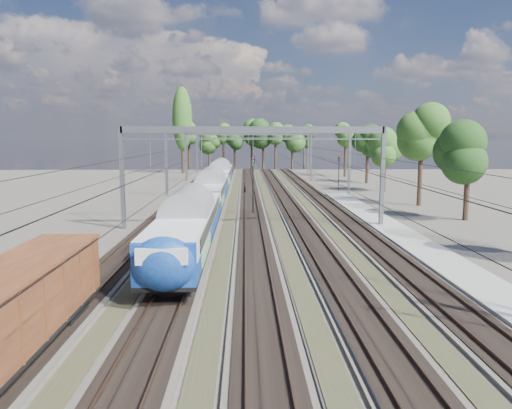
{
  "coord_description": "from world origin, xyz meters",
  "views": [
    {
      "loc": [
        -0.74,
        -13.91,
        8.1
      ],
      "look_at": [
        0.15,
        25.03,
        2.8
      ],
      "focal_mm": 35.0,
      "sensor_mm": 36.0,
      "label": 1
    }
  ],
  "objects_px": {
    "worker": "(245,189)",
    "signal_far": "(339,169)",
    "emu_train": "(211,186)",
    "freight_boxcar": "(8,311)",
    "signal_near": "(253,178)"
  },
  "relations": [
    {
      "from": "signal_far",
      "to": "emu_train",
      "type": "bearing_deg",
      "value": -130.81
    },
    {
      "from": "freight_boxcar",
      "to": "signal_far",
      "type": "xyz_separation_m",
      "value": [
        22.52,
        58.15,
        1.21
      ]
    },
    {
      "from": "signal_near",
      "to": "emu_train",
      "type": "bearing_deg",
      "value": 134.24
    },
    {
      "from": "freight_boxcar",
      "to": "worker",
      "type": "distance_m",
      "value": 53.69
    },
    {
      "from": "emu_train",
      "to": "signal_far",
      "type": "distance_m",
      "value": 27.17
    },
    {
      "from": "signal_near",
      "to": "signal_far",
      "type": "relative_size",
      "value": 1.18
    },
    {
      "from": "emu_train",
      "to": "signal_near",
      "type": "height_order",
      "value": "signal_near"
    },
    {
      "from": "worker",
      "to": "emu_train",
      "type": "bearing_deg",
      "value": 152.18
    },
    {
      "from": "emu_train",
      "to": "worker",
      "type": "height_order",
      "value": "emu_train"
    },
    {
      "from": "signal_far",
      "to": "signal_near",
      "type": "bearing_deg",
      "value": -118.98
    },
    {
      "from": "worker",
      "to": "signal_far",
      "type": "height_order",
      "value": "signal_far"
    },
    {
      "from": "emu_train",
      "to": "freight_boxcar",
      "type": "relative_size",
      "value": 5.05
    },
    {
      "from": "freight_boxcar",
      "to": "signal_near",
      "type": "bearing_deg",
      "value": 75.26
    },
    {
      "from": "emu_train",
      "to": "freight_boxcar",
      "type": "height_order",
      "value": "emu_train"
    },
    {
      "from": "worker",
      "to": "signal_near",
      "type": "height_order",
      "value": "signal_near"
    }
  ]
}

